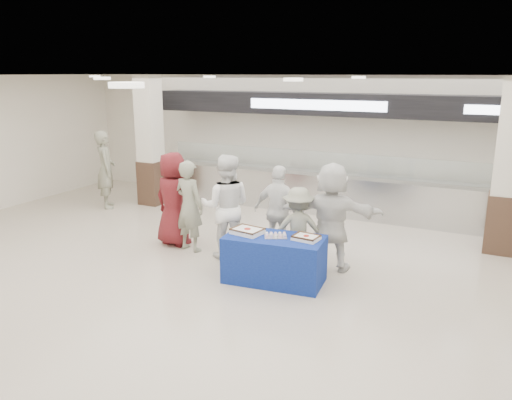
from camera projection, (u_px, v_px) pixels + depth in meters
The scene contains 15 objects.
ground at pixel (196, 298), 7.41m from camera, with size 14.00×14.00×0.00m, color beige.
serving_line at pixel (319, 164), 11.81m from camera, with size 8.70×0.85×2.80m.
column_left at pixel (150, 144), 12.39m from camera, with size 0.55×0.55×3.20m.
column_right at pixel (508, 171), 8.97m from camera, with size 0.55×0.55×3.20m.
display_table at pixel (274, 259), 7.92m from camera, with size 1.55×0.78×0.75m, color navy.
sheet_cake_left at pixel (247, 231), 7.97m from camera, with size 0.52×0.43×0.10m.
sheet_cake_right at pixel (306, 237), 7.67m from camera, with size 0.41×0.34×0.08m.
cupcake_tray at pixel (276, 235), 7.81m from camera, with size 0.43×0.39×0.06m.
civilian_maroon at pixel (173, 199), 9.52m from camera, with size 0.88×0.58×1.81m, color maroon.
soldier_a at pixel (189, 206), 9.22m from camera, with size 0.62×0.41×1.71m, color gray.
chef_tall at pixel (226, 207), 8.86m from camera, with size 0.91×0.71×1.88m, color white.
chef_short at pixel (279, 211), 8.94m from camera, with size 0.98×0.41×1.67m, color white.
soldier_b at pixel (298, 229), 8.33m from camera, with size 0.92×0.53×1.43m, color gray.
civilian_white at pixel (331, 217), 8.29m from camera, with size 1.72×0.55×1.85m, color white.
soldier_bg at pixel (106, 170), 12.19m from camera, with size 0.69×0.45×1.90m, color gray.
Camera 1 is at (3.81, -5.72, 3.25)m, focal length 35.00 mm.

